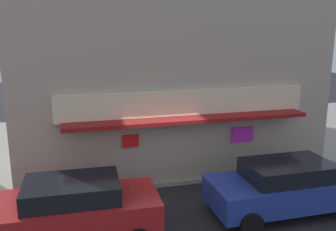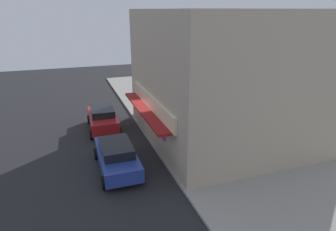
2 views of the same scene
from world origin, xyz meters
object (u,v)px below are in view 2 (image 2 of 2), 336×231
fire_hydrant (178,150)px  pedestrian (148,98)px  trash_can (153,112)px  parked_car_blue (117,156)px  potted_plant_by_doorway (187,127)px  parked_car_red (103,118)px  traffic_light (149,87)px

fire_hydrant → pedestrian: size_ratio=0.49×
trash_can → parked_car_blue: size_ratio=0.19×
potted_plant_by_doorway → parked_car_red: size_ratio=0.24×
fire_hydrant → trash_can: bearing=175.6°
traffic_light → parked_car_blue: traffic_light is taller
pedestrian → parked_car_red: bearing=-56.0°
traffic_light → pedestrian: size_ratio=2.43×
traffic_light → trash_can: (-1.95, 0.79, -2.54)m
pedestrian → trash_can: bearing=-4.7°
traffic_light → potted_plant_by_doorway: (2.11, 1.98, -2.40)m
parked_car_blue → parked_car_red: bearing=179.6°
traffic_light → parked_car_red: size_ratio=1.08×
traffic_light → pedestrian: bearing=166.2°
traffic_light → potted_plant_by_doorway: bearing=43.2°
pedestrian → parked_car_blue: pedestrian is taller
parked_car_blue → trash_can: bearing=149.5°
traffic_light → fire_hydrant: 5.47m
trash_can → potted_plant_by_doorway: bearing=16.4°
trash_can → potted_plant_by_doorway: 4.24m
traffic_light → pedestrian: (-3.89, 0.95, -1.92)m
trash_can → pedestrian: (-1.94, 0.16, 0.62)m
pedestrian → parked_car_blue: 9.64m
fire_hydrant → trash_can: size_ratio=1.11×
fire_hydrant → parked_car_blue: 3.47m
fire_hydrant → trash_can: (-6.81, 0.52, -0.03)m
potted_plant_by_doorway → traffic_light: bearing=-136.8°
traffic_light → fire_hydrant: traffic_light is taller
parked_car_red → parked_car_blue: (5.93, -0.05, -0.04)m
pedestrian → potted_plant_by_doorway: 6.11m
pedestrian → parked_car_blue: (8.69, -4.14, -0.38)m
traffic_light → parked_car_blue: 6.21m
pedestrian → potted_plant_by_doorway: pedestrian is taller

